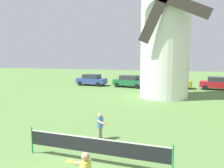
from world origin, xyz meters
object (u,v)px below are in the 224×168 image
Objects in this scene: parked_car_mustard at (175,82)px; player_far at (100,125)px; parked_car_red at (218,83)px; parked_car_blue at (92,80)px; windmill at (165,32)px; parked_car_green at (129,81)px; tennis_net at (95,146)px.

player_far is at bearing -97.95° from parked_car_mustard.
parked_car_red is (4.94, 0.08, 0.00)m from parked_car_mustard.
parked_car_mustard is (11.24, 0.92, -0.00)m from parked_car_blue.
parked_car_blue and parked_car_mustard have the same top height.
player_far is at bearing -98.42° from windmill.
parked_car_green is (-3.11, 18.16, 0.09)m from player_far.
parked_car_blue is (-9.23, 20.59, 0.12)m from tennis_net.
tennis_net is at bearing -79.52° from parked_car_green.
parked_car_green is 5.89m from parked_car_mustard.
parked_car_red is at bearing 0.94° from parked_car_mustard.
tennis_net is at bearing -95.33° from parked_car_mustard.
windmill is 9.39m from parked_car_green.
windmill is 3.00× the size of parked_car_red.
windmill is at bearing 81.58° from player_far.
parked_car_green is 1.02× the size of parked_car_red.
parked_car_blue is at bearing -176.47° from parked_car_red.
parked_car_mustard reaches higher than tennis_net.
player_far is 18.42m from parked_car_green.
parked_car_green and parked_car_mustard have the same top height.
windmill reaches higher than parked_car_mustard.
windmill reaches higher than tennis_net.
parked_car_green is (-4.93, 5.82, -5.47)m from windmill.
tennis_net is 1.31× the size of parked_car_red.
parked_car_mustard is at bearing 82.05° from player_far.
parked_car_blue is 5.45m from parked_car_green.
parked_car_red is at bearing 50.20° from windmill.
player_far is 0.31× the size of parked_car_blue.
player_far is 20.20m from parked_car_blue.
parked_car_blue is 0.98× the size of parked_car_red.
parked_car_green is at bearing 130.27° from windmill.
parked_car_red is (5.80, 6.96, -5.47)m from windmill.
parked_car_red is at bearing 3.53° from parked_car_blue.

